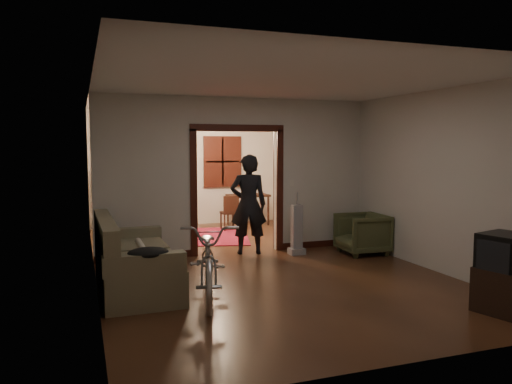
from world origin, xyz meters
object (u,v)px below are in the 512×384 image
bicycle (209,259)px  desk (248,210)px  person (248,204)px  locker (151,194)px  sofa (136,253)px  armchair (362,234)px

bicycle → desk: (2.36, 5.49, -0.14)m
person → desk: 3.33m
locker → sofa: bearing=-103.1°
sofa → bicycle: size_ratio=1.10×
armchair → person: size_ratio=0.45×
locker → desk: 2.40m
person → armchair: bearing=173.7°
bicycle → desk: 5.98m
armchair → desk: (-0.88, 3.83, 0.00)m
bicycle → armchair: size_ratio=2.41×
sofa → desk: bearing=55.0°
armchair → bicycle: bearing=-60.2°
bicycle → locker: (0.00, 5.49, 0.33)m
sofa → desk: size_ratio=2.14×
sofa → armchair: 4.18m
bicycle → locker: 5.50m
desk → sofa: bearing=-125.7°
desk → locker: bearing=178.3°
locker → desk: size_ratio=1.67×
person → desk: person is taller
armchair → locker: 5.04m
sofa → locker: size_ratio=1.28×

